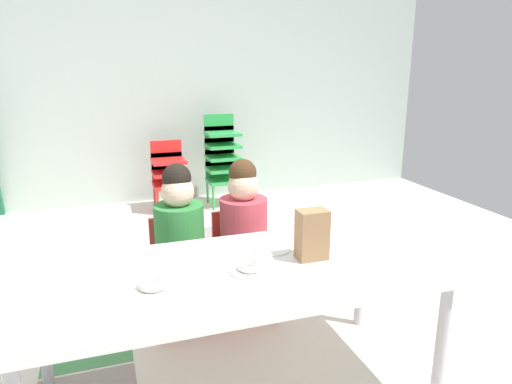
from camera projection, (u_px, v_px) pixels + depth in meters
The scene contains 12 objects.
ground_plane at pixel (174, 331), 2.56m from camera, with size 6.61×5.27×0.02m.
back_wall at pixel (126, 76), 4.62m from camera, with size 6.61×0.10×2.58m, color #B2C1B7.
craft_table at pixel (236, 280), 1.93m from camera, with size 1.76×0.77×0.59m.
seated_child_near_camera at pixel (179, 232), 2.45m from camera, with size 0.34×0.34×0.92m.
seated_child_middle_seat at pixel (243, 225), 2.56m from camera, with size 0.33×0.33×0.92m.
kid_chair_red_stack at pixel (168, 171), 4.57m from camera, with size 0.32×0.30×0.68m.
kid_chair_green_stack at pixel (222, 155), 4.71m from camera, with size 0.32×0.30×0.92m.
paper_bag_brown at pixel (312, 235), 2.00m from camera, with size 0.13×0.09×0.22m, color #9E754C.
paper_plate_near_edge at pixel (250, 270), 1.90m from camera, with size 0.18×0.18×0.01m, color white.
paper_plate_center_table at pixel (271, 248), 2.12m from camera, with size 0.18×0.18×0.01m, color white.
donut_powdered_on_plate at pixel (250, 266), 1.89m from camera, with size 0.11×0.11×0.03m, color white.
donut_powdered_loose at pixel (153, 283), 1.76m from camera, with size 0.12×0.12×0.04m, color white.
Camera 1 is at (-0.30, -2.29, 1.42)m, focal length 32.64 mm.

